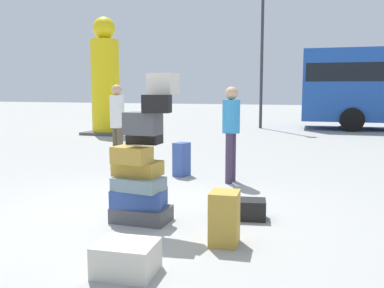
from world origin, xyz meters
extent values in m
plane|color=#9E9E99|center=(0.00, 0.00, 0.00)|extent=(80.00, 80.00, 0.00)
cube|color=#4C4C51|center=(0.18, -0.17, 0.09)|extent=(0.68, 0.44, 0.18)
cube|color=#334F99|center=(0.14, -0.16, 0.29)|extent=(0.67, 0.48, 0.22)
cube|color=gray|center=(0.17, -0.23, 0.48)|extent=(0.61, 0.43, 0.15)
cube|color=#B28C33|center=(0.11, -0.11, 0.64)|extent=(0.56, 0.38, 0.18)
cube|color=#B28C33|center=(0.11, -0.27, 0.83)|extent=(0.47, 0.34, 0.20)
cube|color=black|center=(0.14, 0.02, 1.00)|extent=(0.40, 0.26, 0.15)
cube|color=#4C4C51|center=(0.27, -0.29, 1.21)|extent=(0.41, 0.28, 0.26)
cube|color=black|center=(0.47, -0.36, 1.44)|extent=(0.33, 0.24, 0.20)
cube|color=beige|center=(0.44, -0.10, 1.66)|extent=(0.35, 0.26, 0.25)
cube|color=#334F99|center=(-0.28, 2.56, 0.31)|extent=(0.29, 0.34, 0.62)
cube|color=beige|center=(0.68, -1.57, 0.14)|extent=(0.55, 0.47, 0.28)
cube|color=black|center=(1.34, 0.33, 0.12)|extent=(0.58, 0.40, 0.24)
cube|color=#B28C33|center=(1.32, -0.61, 0.28)|extent=(0.32, 0.34, 0.56)
cylinder|color=brown|center=(-2.00, 3.23, 0.40)|extent=(0.12, 0.12, 0.80)
cylinder|color=brown|center=(-1.82, 3.10, 0.40)|extent=(0.12, 0.12, 0.80)
cylinder|color=white|center=(-1.91, 3.17, 1.14)|extent=(0.30, 0.30, 0.67)
sphere|color=tan|center=(-1.91, 3.17, 1.58)|extent=(0.22, 0.22, 0.22)
cylinder|color=#3F334C|center=(0.71, 2.43, 0.43)|extent=(0.12, 0.12, 0.86)
cylinder|color=#3F334C|center=(0.70, 2.21, 0.43)|extent=(0.12, 0.12, 0.86)
cylinder|color=#338CCC|center=(0.70, 2.32, 1.14)|extent=(0.30, 0.30, 0.56)
sphere|color=tan|center=(0.70, 2.32, 1.53)|extent=(0.22, 0.22, 0.22)
cylinder|color=yellow|center=(-5.34, 8.74, 1.66)|extent=(1.00, 1.00, 3.32)
sphere|color=yellow|center=(-5.34, 8.74, 3.71)|extent=(0.77, 0.77, 0.77)
cube|color=#4C4C4C|center=(-5.34, 8.74, 0.05)|extent=(1.39, 1.39, 0.10)
cylinder|color=black|center=(2.95, 14.91, 0.45)|extent=(0.91, 0.29, 0.90)
cylinder|color=black|center=(3.05, 12.41, 0.45)|extent=(0.91, 0.29, 0.90)
cylinder|color=#333338|center=(-0.47, 12.79, 3.25)|extent=(0.12, 0.12, 6.50)
camera|label=1|loc=(2.34, -4.75, 1.60)|focal=39.86mm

